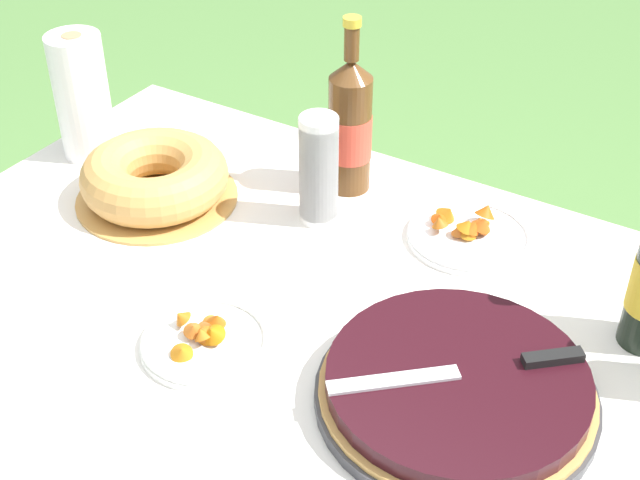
# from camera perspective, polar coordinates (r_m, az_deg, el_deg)

# --- Properties ---
(garden_table) EXTENTS (1.48, 1.01, 0.68)m
(garden_table) POSITION_cam_1_polar(r_m,az_deg,el_deg) (1.51, -1.23, -6.39)
(garden_table) COLOR brown
(garden_table) RESTS_ON ground_plane
(tablecloth) EXTENTS (1.49, 1.02, 0.10)m
(tablecloth) POSITION_cam_1_polar(r_m,az_deg,el_deg) (1.48, -1.26, -4.88)
(tablecloth) COLOR white
(tablecloth) RESTS_ON garden_table
(berry_tart) EXTENTS (0.41, 0.41, 0.06)m
(berry_tart) POSITION_cam_1_polar(r_m,az_deg,el_deg) (1.31, 8.74, -9.36)
(berry_tart) COLOR #38383D
(berry_tart) RESTS_ON tablecloth
(serving_knife) EXTENTS (0.30, 0.27, 0.01)m
(serving_knife) POSITION_cam_1_polar(r_m,az_deg,el_deg) (1.30, 10.13, -8.07)
(serving_knife) COLOR silver
(serving_knife) RESTS_ON berry_tart
(bundt_cake) EXTENTS (0.31, 0.31, 0.10)m
(bundt_cake) POSITION_cam_1_polar(r_m,az_deg,el_deg) (1.73, -10.53, 3.96)
(bundt_cake) COLOR tan
(bundt_cake) RESTS_ON tablecloth
(cup_stack) EXTENTS (0.07, 0.07, 0.21)m
(cup_stack) POSITION_cam_1_polar(r_m,az_deg,el_deg) (1.62, -0.09, 4.50)
(cup_stack) COLOR white
(cup_stack) RESTS_ON tablecloth
(cider_bottle_amber) EXTENTS (0.09, 0.09, 0.35)m
(cider_bottle_amber) POSITION_cam_1_polar(r_m,az_deg,el_deg) (1.70, 1.93, 7.28)
(cider_bottle_amber) COLOR brown
(cider_bottle_amber) RESTS_ON tablecloth
(snack_plate_near) EXTENTS (0.20, 0.20, 0.05)m
(snack_plate_near) POSITION_cam_1_polar(r_m,az_deg,el_deg) (1.41, -7.42, -6.35)
(snack_plate_near) COLOR white
(snack_plate_near) RESTS_ON tablecloth
(snack_plate_right) EXTENTS (0.23, 0.23, 0.06)m
(snack_plate_right) POSITION_cam_1_polar(r_m,az_deg,el_deg) (1.64, 9.51, 0.47)
(snack_plate_right) COLOR white
(snack_plate_right) RESTS_ON tablecloth
(paper_towel_roll) EXTENTS (0.11, 0.11, 0.26)m
(paper_towel_roll) POSITION_cam_1_polar(r_m,az_deg,el_deg) (1.88, -14.99, 8.88)
(paper_towel_roll) COLOR white
(paper_towel_roll) RESTS_ON tablecloth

